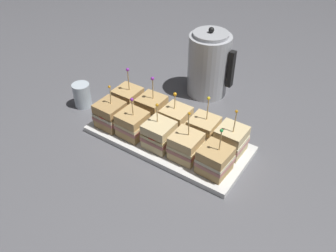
% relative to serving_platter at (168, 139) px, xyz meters
% --- Properties ---
extents(ground_plane, '(6.00, 6.00, 0.00)m').
position_rel_serving_platter_xyz_m(ground_plane, '(0.00, 0.00, -0.01)').
color(ground_plane, slate).
extents(serving_platter, '(0.52, 0.23, 0.02)m').
position_rel_serving_platter_xyz_m(serving_platter, '(0.00, 0.00, 0.00)').
color(serving_platter, white).
rests_on(serving_platter, ground_plane).
extents(sandwich_front_far_left, '(0.09, 0.09, 0.15)m').
position_rel_serving_platter_xyz_m(sandwich_front_far_left, '(-0.19, -0.05, 0.05)').
color(sandwich_front_far_left, tan).
rests_on(sandwich_front_far_left, serving_platter).
extents(sandwich_front_left, '(0.09, 0.09, 0.14)m').
position_rel_serving_platter_xyz_m(sandwich_front_left, '(-0.10, -0.05, 0.05)').
color(sandwich_front_left, tan).
rests_on(sandwich_front_left, serving_platter).
extents(sandwich_front_center, '(0.09, 0.09, 0.15)m').
position_rel_serving_platter_xyz_m(sandwich_front_center, '(-0.00, -0.05, 0.05)').
color(sandwich_front_center, beige).
rests_on(sandwich_front_center, serving_platter).
extents(sandwich_front_right, '(0.09, 0.09, 0.16)m').
position_rel_serving_platter_xyz_m(sandwich_front_right, '(0.09, -0.05, 0.05)').
color(sandwich_front_right, '#DBB77A').
rests_on(sandwich_front_right, serving_platter).
extents(sandwich_front_far_right, '(0.09, 0.09, 0.15)m').
position_rel_serving_platter_xyz_m(sandwich_front_far_right, '(0.19, -0.05, 0.05)').
color(sandwich_front_far_right, tan).
rests_on(sandwich_front_far_right, serving_platter).
extents(sandwich_back_far_left, '(0.09, 0.09, 0.17)m').
position_rel_serving_platter_xyz_m(sandwich_back_far_left, '(-0.20, 0.05, 0.05)').
color(sandwich_back_far_left, tan).
rests_on(sandwich_back_far_left, serving_platter).
extents(sandwich_back_left, '(0.09, 0.09, 0.17)m').
position_rel_serving_platter_xyz_m(sandwich_back_left, '(-0.10, 0.05, 0.05)').
color(sandwich_back_left, tan).
rests_on(sandwich_back_left, serving_platter).
extents(sandwich_back_center, '(0.09, 0.09, 0.14)m').
position_rel_serving_platter_xyz_m(sandwich_back_center, '(-0.00, 0.05, 0.05)').
color(sandwich_back_center, '#DBB77A').
rests_on(sandwich_back_center, serving_platter).
extents(sandwich_back_right, '(0.09, 0.09, 0.17)m').
position_rel_serving_platter_xyz_m(sandwich_back_right, '(0.10, 0.05, 0.05)').
color(sandwich_back_right, '#DBB77A').
rests_on(sandwich_back_right, serving_platter).
extents(sandwich_back_far_right, '(0.09, 0.09, 0.16)m').
position_rel_serving_platter_xyz_m(sandwich_back_far_right, '(0.19, 0.05, 0.05)').
color(sandwich_back_far_right, beige).
rests_on(sandwich_back_far_right, serving_platter).
extents(kettle_steel, '(0.18, 0.15, 0.26)m').
position_rel_serving_platter_xyz_m(kettle_steel, '(-0.04, 0.33, 0.11)').
color(kettle_steel, '#B7BABF').
rests_on(kettle_steel, ground_plane).
extents(drinking_glass, '(0.06, 0.06, 0.09)m').
position_rel_serving_platter_xyz_m(drinking_glass, '(-0.37, -0.01, 0.04)').
color(drinking_glass, silver).
rests_on(drinking_glass, ground_plane).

